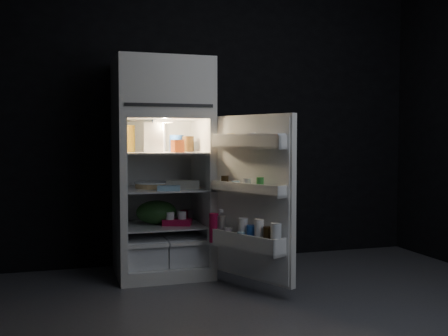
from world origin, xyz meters
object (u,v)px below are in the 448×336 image
object	(u,v)px
yogurt_tray	(177,222)
refrigerator	(161,160)
egg_carton	(183,184)
fridge_door	(251,200)
milk_jug	(155,137)

from	to	relation	value
yogurt_tray	refrigerator	bearing A→B (deg)	148.08
egg_carton	yogurt_tray	size ratio (longest dim) A/B	1.17
refrigerator	fridge_door	xyz separation A→B (m)	(0.54, -0.71, -0.28)
egg_carton	fridge_door	bearing A→B (deg)	-39.66
refrigerator	fridge_door	distance (m)	0.94
egg_carton	yogurt_tray	xyz separation A→B (m)	(-0.05, 0.00, -0.31)
refrigerator	egg_carton	size ratio (longest dim) A/B	6.61
milk_jug	egg_carton	xyz separation A→B (m)	(0.21, -0.13, -0.38)
milk_jug	fridge_door	bearing A→B (deg)	-31.82
refrigerator	yogurt_tray	xyz separation A→B (m)	(0.10, -0.14, -0.50)
refrigerator	egg_carton	bearing A→B (deg)	-42.37
refrigerator	yogurt_tray	bearing A→B (deg)	-53.36
refrigerator	yogurt_tray	world-z (taller)	refrigerator
fridge_door	refrigerator	bearing A→B (deg)	127.08
milk_jug	yogurt_tray	distance (m)	0.72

